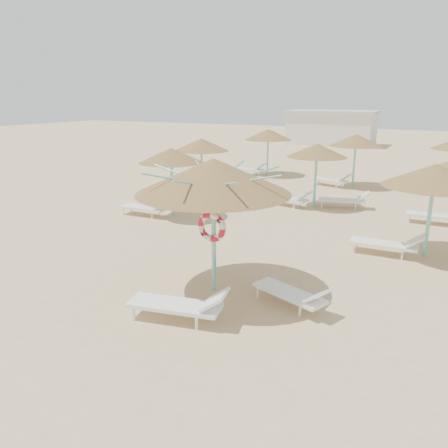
% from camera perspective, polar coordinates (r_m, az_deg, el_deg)
% --- Properties ---
extents(ground, '(120.00, 120.00, 0.00)m').
position_cam_1_polar(ground, '(10.42, -1.48, -9.26)').
color(ground, tan).
rests_on(ground, ground).
extents(main_palapa, '(3.55, 3.55, 3.18)m').
position_cam_1_polar(main_palapa, '(9.87, -1.39, 6.22)').
color(main_palapa, '#75CCBB').
rests_on(main_palapa, ground).
extents(lounger_main_a, '(2.18, 1.02, 0.76)m').
position_cam_1_polar(lounger_main_a, '(9.21, -5.63, -10.43)').
color(lounger_main_a, white).
rests_on(lounger_main_a, ground).
extents(lounger_main_b, '(1.95, 1.19, 0.68)m').
position_cam_1_polar(lounger_main_b, '(9.85, 9.05, -8.97)').
color(lounger_main_b, white).
rests_on(lounger_main_b, ground).
extents(palapa_field, '(14.37, 13.64, 2.71)m').
position_cam_1_polar(palapa_field, '(19.58, 13.15, 9.43)').
color(palapa_field, '#75CCBB').
rests_on(palapa_field, ground).
extents(service_hut, '(8.40, 4.40, 3.25)m').
position_cam_1_polar(service_hut, '(44.60, 13.83, 12.14)').
color(service_hut, silver).
rests_on(service_hut, ground).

